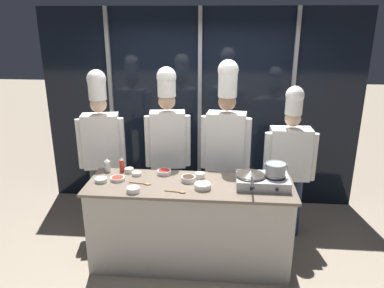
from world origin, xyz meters
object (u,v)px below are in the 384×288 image
object	(u,v)px
stock_pot	(276,169)
prep_bowl_chicken	(133,189)
squeeze_bottle_chili	(122,164)
prep_bowl_chili_flakes	(118,178)
frying_pan	(251,173)
prep_bowl_soy_glaze	(188,178)
chef_sous	(168,137)
prep_bowl_bell_pepper	(164,172)
prep_bowl_shrimp	(137,173)
prep_bowl_bean_sprouts	(101,180)
prep_bowl_noodles	(129,170)
portable_stove	(262,181)
prep_bowl_garlic	(200,175)
serving_spoon_slotted	(144,183)
squeeze_bottle_clear	(107,165)
chef_head	(101,139)
chef_line	(226,138)
prep_bowl_ginger	(203,186)
serving_spoon_solid	(179,192)
chef_pastry	(290,155)

from	to	relation	value
stock_pot	prep_bowl_chicken	distance (m)	1.43
squeeze_bottle_chili	prep_bowl_chili_flakes	xyz separation A→B (m)	(0.02, -0.24, -0.06)
frying_pan	prep_bowl_soy_glaze	xyz separation A→B (m)	(-0.64, 0.05, -0.10)
chef_sous	prep_bowl_bell_pepper	bearing A→B (deg)	84.94
prep_bowl_shrimp	prep_bowl_chicken	bearing A→B (deg)	-81.77
frying_pan	squeeze_bottle_chili	xyz separation A→B (m)	(-1.40, 0.25, -0.06)
prep_bowl_bean_sprouts	prep_bowl_noodles	world-z (taller)	prep_bowl_noodles
portable_stove	prep_bowl_bell_pepper	size ratio (longest dim) A/B	3.40
prep_bowl_garlic	serving_spoon_slotted	distance (m)	0.60
stock_pot	squeeze_bottle_clear	distance (m)	1.82
portable_stove	prep_bowl_shrimp	distance (m)	1.34
portable_stove	chef_head	xyz separation A→B (m)	(-1.87, 0.64, 0.18)
portable_stove	squeeze_bottle_chili	distance (m)	1.54
portable_stove	prep_bowl_garlic	bearing A→B (deg)	167.01
portable_stove	prep_bowl_shrimp	bearing A→B (deg)	173.44
prep_bowl_bell_pepper	serving_spoon_slotted	xyz separation A→B (m)	(-0.16, -0.27, -0.02)
frying_pan	prep_bowl_shrimp	world-z (taller)	frying_pan
prep_bowl_chili_flakes	prep_bowl_garlic	size ratio (longest dim) A/B	1.46
stock_pot	prep_bowl_bean_sprouts	xyz separation A→B (m)	(-1.79, -0.05, -0.16)
frying_pan	prep_bowl_garlic	distance (m)	0.56
frying_pan	prep_bowl_soy_glaze	distance (m)	0.65
prep_bowl_soy_glaze	chef_line	xyz separation A→B (m)	(0.38, 0.59, 0.27)
prep_bowl_bean_sprouts	prep_bowl_ginger	size ratio (longest dim) A/B	0.77
prep_bowl_chili_flakes	squeeze_bottle_clear	bearing A→B (deg)	128.30
squeeze_bottle_chili	prep_bowl_bean_sprouts	bearing A→B (deg)	-115.77
frying_pan	chef_head	xyz separation A→B (m)	(-1.75, 0.64, 0.10)
stock_pot	prep_bowl_ginger	distance (m)	0.75
serving_spoon_slotted	chef_head	xyz separation A→B (m)	(-0.66, 0.70, 0.23)
squeeze_bottle_clear	chef_line	xyz separation A→B (m)	(1.30, 0.40, 0.22)
serving_spoon_slotted	chef_line	world-z (taller)	chef_line
squeeze_bottle_clear	serving_spoon_solid	size ratio (longest dim) A/B	0.72
serving_spoon_slotted	chef_pastry	xyz separation A→B (m)	(1.57, 0.69, 0.10)
prep_bowl_bell_pepper	chef_sous	size ratio (longest dim) A/B	0.08
chef_line	prep_bowl_ginger	bearing A→B (deg)	80.16
prep_bowl_bean_sprouts	prep_bowl_garlic	bearing A→B (deg)	11.01
chef_pastry	chef_line	bearing A→B (deg)	-2.81
prep_bowl_chili_flakes	prep_bowl_noodles	size ratio (longest dim) A/B	1.56
portable_stove	prep_bowl_ginger	bearing A→B (deg)	-168.60
chef_line	chef_pastry	world-z (taller)	chef_line
frying_pan	prep_bowl_chicken	xyz separation A→B (m)	(-1.15, -0.25, -0.11)
squeeze_bottle_clear	prep_bowl_garlic	distance (m)	1.04
squeeze_bottle_chili	prep_bowl_soy_glaze	xyz separation A→B (m)	(0.76, -0.20, -0.05)
prep_bowl_soy_glaze	chef_sous	xyz separation A→B (m)	(-0.31, 0.65, 0.24)
frying_pan	prep_bowl_noodles	size ratio (longest dim) A/B	5.42
prep_bowl_chili_flakes	chef_sous	bearing A→B (deg)	57.77
squeeze_bottle_chili	prep_bowl_chili_flakes	size ratio (longest dim) A/B	1.11
portable_stove	prep_bowl_chili_flakes	xyz separation A→B (m)	(-1.50, 0.01, -0.03)
chef_head	squeeze_bottle_clear	bearing A→B (deg)	103.80
squeeze_bottle_clear	chef_line	distance (m)	1.38
prep_bowl_bell_pepper	serving_spoon_slotted	world-z (taller)	prep_bowl_bell_pepper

